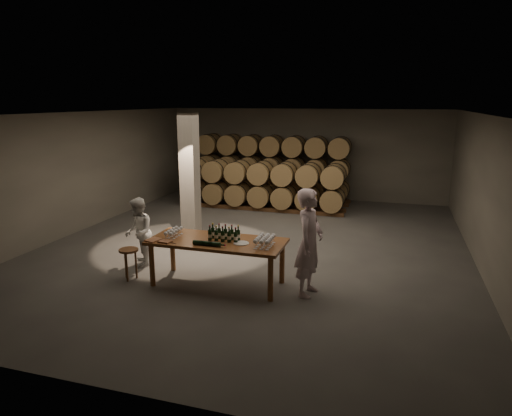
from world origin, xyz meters
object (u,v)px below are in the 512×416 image
(plate, at_px, (241,243))
(notebook_near, at_px, (165,241))
(bottle_cluster, at_px, (224,235))
(stool, at_px, (129,255))
(tasting_table, at_px, (217,245))
(person_woman, at_px, (139,232))
(person_man, at_px, (309,243))

(plate, bearing_deg, notebook_near, -166.58)
(bottle_cluster, bearing_deg, stool, -171.15)
(tasting_table, height_order, plate, plate)
(stool, bearing_deg, notebook_near, -8.26)
(tasting_table, height_order, person_woman, person_woman)
(notebook_near, bearing_deg, bottle_cluster, 31.11)
(plate, relative_size, notebook_near, 1.26)
(bottle_cluster, height_order, notebook_near, bottle_cluster)
(tasting_table, bearing_deg, person_woman, 166.62)
(tasting_table, relative_size, person_man, 1.31)
(plate, relative_size, stool, 0.46)
(plate, distance_m, person_woman, 2.57)
(stool, bearing_deg, bottle_cluster, 8.85)
(tasting_table, height_order, notebook_near, notebook_near)
(notebook_near, height_order, person_woman, person_woman)
(tasting_table, distance_m, notebook_near, 0.98)
(bottle_cluster, relative_size, notebook_near, 2.60)
(person_woman, bearing_deg, notebook_near, 21.82)
(plate, height_order, notebook_near, notebook_near)
(bottle_cluster, height_order, person_man, person_man)
(plate, relative_size, person_woman, 0.19)
(plate, bearing_deg, person_man, 6.50)
(person_man, bearing_deg, tasting_table, 101.24)
(bottle_cluster, distance_m, notebook_near, 1.11)
(notebook_near, distance_m, person_woman, 1.43)
(bottle_cluster, xyz_separation_m, person_woman, (-2.13, 0.45, -0.26))
(bottle_cluster, distance_m, person_man, 1.63)
(person_man, bearing_deg, person_woman, 92.81)
(tasting_table, xyz_separation_m, notebook_near, (-0.88, -0.40, 0.12))
(plate, xyz_separation_m, person_man, (1.25, 0.14, 0.09))
(plate, xyz_separation_m, person_woman, (-2.51, 0.55, -0.16))
(tasting_table, relative_size, person_woman, 1.74)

